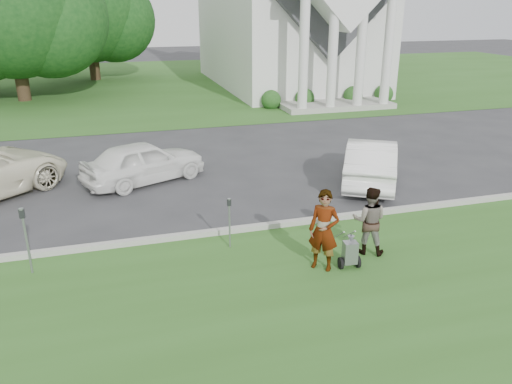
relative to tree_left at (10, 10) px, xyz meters
name	(u,v)px	position (x,y,z in m)	size (l,w,h in m)	color
ground	(254,240)	(8.01, -21.99, -5.11)	(120.00, 120.00, 0.00)	#333335
grass_strip	(297,306)	(8.01, -24.99, -5.11)	(80.00, 7.00, 0.01)	#2F5A1F
church_lawn	(152,83)	(8.01, 5.01, -5.11)	(80.00, 30.00, 0.01)	#2F5A1F
curb	(248,228)	(8.01, -21.44, -5.04)	(80.00, 0.18, 0.15)	#9E9E93
tree_left	(10,10)	(0.00, 0.00, 0.00)	(10.63, 8.40, 9.71)	#332316
tree_back	(88,14)	(4.00, 8.00, -0.38)	(9.61, 7.60, 8.89)	#332316
striping_cart	(350,253)	(9.65, -23.89, -4.75)	(0.48, 0.94, 0.84)	black
person_left	(324,231)	(9.07, -23.75, -4.21)	(0.66, 0.43, 1.81)	#999999
person_right	(369,221)	(10.37, -23.35, -4.31)	(0.78, 0.61, 1.61)	#999999
parking_meter_near	(229,217)	(7.36, -22.21, -4.32)	(0.09, 0.08, 1.26)	gray
parking_meter_far	(25,233)	(2.98, -22.20, -4.15)	(0.11, 0.10, 1.52)	gray
car_b	(144,162)	(5.80, -16.86, -4.43)	(1.60, 3.98, 1.36)	white
car_d	(371,161)	(12.81, -18.92, -4.39)	(1.51, 4.34, 1.43)	white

